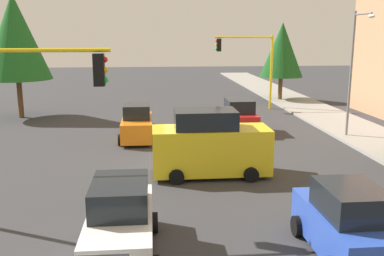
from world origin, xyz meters
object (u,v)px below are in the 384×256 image
Objects in this scene: traffic_signal_near_right at (22,99)px; car_blue at (347,224)px; street_lamp_curbside at (355,61)px; tree_roadside_far at (282,50)px; traffic_signal_far_left at (249,57)px; car_orange at (137,123)px; car_white at (121,222)px; car_red at (238,116)px; delivery_van_yellow at (210,145)px; tree_opposite_side at (15,37)px.

car_blue is at bearing 71.38° from traffic_signal_near_right.
street_lamp_curbside reaches higher than car_blue.
traffic_signal_near_right is 0.81× the size of tree_roadside_far.
traffic_signal_far_left is 1.49× the size of car_blue.
street_lamp_curbside reaches higher than traffic_signal_near_right.
traffic_signal_far_left is at bearing 138.04° from car_orange.
traffic_signal_far_left reaches higher than car_white.
car_white is at bearing -0.25° from car_orange.
traffic_signal_far_left is at bearing 163.49° from car_red.
traffic_signal_far_left is at bearing 162.13° from delivery_van_yellow.
tree_opposite_side is at bearing -163.48° from traffic_signal_near_right.
car_orange is (-6.71, -3.19, -0.39)m from delivery_van_yellow.
tree_roadside_far is 1.64× the size of car_white.
tree_roadside_far is 18.35m from car_orange.
tree_opposite_side is at bearing -111.83° from car_red.
traffic_signal_far_left is 17.03m from delivery_van_yellow.
delivery_van_yellow is 8.72m from car_red.
street_lamp_curbside is 1.68× the size of car_orange.
traffic_signal_far_left is 16.89m from tree_opposite_side.
car_orange is at bearing 48.90° from tree_opposite_side.
tree_roadside_far is at bearing 136.47° from traffic_signal_far_left.
car_white is at bearing -22.71° from car_red.
traffic_signal_far_left is 0.67× the size of tree_opposite_side.
delivery_van_yellow reaches higher than car_blue.
street_lamp_curbside is 1.03× the size of tree_roadside_far.
car_blue is 0.92× the size of car_orange.
car_orange is at bearing -95.32° from street_lamp_curbside.
tree_roadside_far reaches higher than delivery_van_yellow.
car_orange is (-13.71, -5.88, 0.00)m from car_blue.
traffic_signal_near_right is 1.36× the size of car_red.
car_blue is (12.61, -5.97, -3.45)m from street_lamp_curbside.
tree_opposite_side reaches higher than traffic_signal_far_left.
tree_roadside_far is 27.94m from car_blue.
delivery_van_yellow is at bearing 39.50° from tree_opposite_side.
street_lamp_curbside is 1.74× the size of car_red.
tree_opposite_side reaches higher than tree_roadside_far.
car_red is at bearing 157.29° from car_white.
car_red is (5.77, 14.40, -4.69)m from tree_opposite_side.
car_orange is at bearing 164.28° from traffic_signal_near_right.
traffic_signal_far_left is (-20.00, 11.36, 0.16)m from traffic_signal_near_right.
car_white is (2.35, 2.96, -2.98)m from traffic_signal_near_right.
tree_roadside_far is (-6.00, 20.50, -1.15)m from tree_opposite_side.
delivery_van_yellow is (-4.00, 6.20, -2.59)m from traffic_signal_near_right.
traffic_signal_near_right is 1.31× the size of car_orange.
street_lamp_curbside is at bearing 122.89° from traffic_signal_near_right.
car_orange is at bearing 179.75° from car_white.
traffic_signal_near_right reaches higher than car_orange.
tree_opposite_side reaches higher than delivery_van_yellow.
street_lamp_curbside is at bearing -1.19° from tree_roadside_far.
street_lamp_curbside is 12.39m from car_orange.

